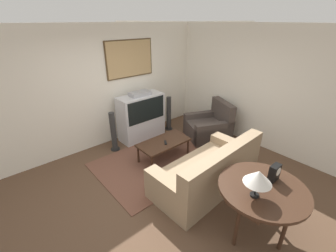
{
  "coord_description": "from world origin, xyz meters",
  "views": [
    {
      "loc": [
        -2.12,
        -2.56,
        2.76
      ],
      "look_at": [
        0.62,
        0.61,
        0.75
      ],
      "focal_mm": 24.0,
      "sensor_mm": 36.0,
      "label": 1
    }
  ],
  "objects_px": {
    "coffee_table": "(164,143)",
    "console_table": "(263,191)",
    "tv": "(141,117)",
    "mantel_clock": "(274,173)",
    "table_lamp": "(258,177)",
    "couch": "(208,172)",
    "armchair": "(209,127)",
    "speaker_tower_right": "(169,114)",
    "speaker_tower_left": "(113,133)"
  },
  "relations": [
    {
      "from": "tv",
      "to": "couch",
      "type": "bearing_deg",
      "value": -94.75
    },
    {
      "from": "coffee_table",
      "to": "console_table",
      "type": "distance_m",
      "value": 2.29
    },
    {
      "from": "couch",
      "to": "mantel_clock",
      "type": "bearing_deg",
      "value": 88.37
    },
    {
      "from": "speaker_tower_right",
      "to": "console_table",
      "type": "bearing_deg",
      "value": -110.8
    },
    {
      "from": "armchair",
      "to": "speaker_tower_right",
      "type": "bearing_deg",
      "value": -131.42
    },
    {
      "from": "mantel_clock",
      "to": "speaker_tower_right",
      "type": "bearing_deg",
      "value": 72.99
    },
    {
      "from": "table_lamp",
      "to": "mantel_clock",
      "type": "relative_size",
      "value": 1.61
    },
    {
      "from": "coffee_table",
      "to": "mantel_clock",
      "type": "distance_m",
      "value": 2.32
    },
    {
      "from": "tv",
      "to": "console_table",
      "type": "xyz_separation_m",
      "value": [
        -0.43,
        -3.39,
        0.15
      ]
    },
    {
      "from": "couch",
      "to": "table_lamp",
      "type": "xyz_separation_m",
      "value": [
        -0.46,
        -1.07,
        0.77
      ]
    },
    {
      "from": "tv",
      "to": "console_table",
      "type": "relative_size",
      "value": 1.06
    },
    {
      "from": "console_table",
      "to": "speaker_tower_right",
      "type": "relative_size",
      "value": 1.24
    },
    {
      "from": "couch",
      "to": "coffee_table",
      "type": "relative_size",
      "value": 1.87
    },
    {
      "from": "armchair",
      "to": "console_table",
      "type": "bearing_deg",
      "value": -12.85
    },
    {
      "from": "table_lamp",
      "to": "speaker_tower_right",
      "type": "height_order",
      "value": "table_lamp"
    },
    {
      "from": "console_table",
      "to": "mantel_clock",
      "type": "height_order",
      "value": "mantel_clock"
    },
    {
      "from": "coffee_table",
      "to": "table_lamp",
      "type": "xyz_separation_m",
      "value": [
        -0.43,
        -2.26,
        0.69
      ]
    },
    {
      "from": "speaker_tower_left",
      "to": "console_table",
      "type": "bearing_deg",
      "value": -83.08
    },
    {
      "from": "coffee_table",
      "to": "console_table",
      "type": "xyz_separation_m",
      "value": [
        -0.2,
        -2.26,
        0.34
      ]
    },
    {
      "from": "couch",
      "to": "console_table",
      "type": "height_order",
      "value": "couch"
    },
    {
      "from": "console_table",
      "to": "tv",
      "type": "bearing_deg",
      "value": 82.82
    },
    {
      "from": "speaker_tower_left",
      "to": "armchair",
      "type": "bearing_deg",
      "value": -25.88
    },
    {
      "from": "tv",
      "to": "table_lamp",
      "type": "height_order",
      "value": "tv"
    },
    {
      "from": "table_lamp",
      "to": "speaker_tower_left",
      "type": "distance_m",
      "value": 3.37
    },
    {
      "from": "couch",
      "to": "armchair",
      "type": "relative_size",
      "value": 1.63
    },
    {
      "from": "console_table",
      "to": "mantel_clock",
      "type": "bearing_deg",
      "value": -0.42
    },
    {
      "from": "couch",
      "to": "coffee_table",
      "type": "xyz_separation_m",
      "value": [
        -0.03,
        1.19,
        0.08
      ]
    },
    {
      "from": "couch",
      "to": "armchair",
      "type": "distance_m",
      "value": 1.91
    },
    {
      "from": "couch",
      "to": "table_lamp",
      "type": "height_order",
      "value": "table_lamp"
    },
    {
      "from": "table_lamp",
      "to": "mantel_clock",
      "type": "height_order",
      "value": "table_lamp"
    },
    {
      "from": "tv",
      "to": "console_table",
      "type": "distance_m",
      "value": 3.42
    },
    {
      "from": "tv",
      "to": "speaker_tower_left",
      "type": "bearing_deg",
      "value": -174.18
    },
    {
      "from": "mantel_clock",
      "to": "speaker_tower_left",
      "type": "xyz_separation_m",
      "value": [
        -0.65,
        3.31,
        -0.47
      ]
    },
    {
      "from": "tv",
      "to": "couch",
      "type": "distance_m",
      "value": 2.34
    },
    {
      "from": "tv",
      "to": "speaker_tower_right",
      "type": "distance_m",
      "value": 0.84
    },
    {
      "from": "couch",
      "to": "speaker_tower_right",
      "type": "relative_size",
      "value": 2.2
    },
    {
      "from": "mantel_clock",
      "to": "coffee_table",
      "type": "bearing_deg",
      "value": 91.06
    },
    {
      "from": "speaker_tower_right",
      "to": "armchair",
      "type": "bearing_deg",
      "value": -65.67
    },
    {
      "from": "coffee_table",
      "to": "mantel_clock",
      "type": "xyz_separation_m",
      "value": [
        0.04,
        -2.26,
        0.52
      ]
    },
    {
      "from": "mantel_clock",
      "to": "speaker_tower_left",
      "type": "distance_m",
      "value": 3.4
    },
    {
      "from": "speaker_tower_left",
      "to": "tv",
      "type": "bearing_deg",
      "value": 5.82
    },
    {
      "from": "couch",
      "to": "speaker_tower_left",
      "type": "relative_size",
      "value": 2.2
    },
    {
      "from": "couch",
      "to": "speaker_tower_left",
      "type": "height_order",
      "value": "speaker_tower_left"
    },
    {
      "from": "speaker_tower_left",
      "to": "speaker_tower_right",
      "type": "relative_size",
      "value": 1.0
    },
    {
      "from": "tv",
      "to": "armchair",
      "type": "xyz_separation_m",
      "value": [
        1.29,
        -1.11,
        -0.28
      ]
    },
    {
      "from": "speaker_tower_left",
      "to": "speaker_tower_right",
      "type": "bearing_deg",
      "value": 0.0
    },
    {
      "from": "coffee_table",
      "to": "table_lamp",
      "type": "bearing_deg",
      "value": -100.78
    },
    {
      "from": "couch",
      "to": "coffee_table",
      "type": "height_order",
      "value": "couch"
    },
    {
      "from": "tv",
      "to": "mantel_clock",
      "type": "relative_size",
      "value": 5.26
    },
    {
      "from": "tv",
      "to": "armchair",
      "type": "relative_size",
      "value": 0.97
    }
  ]
}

